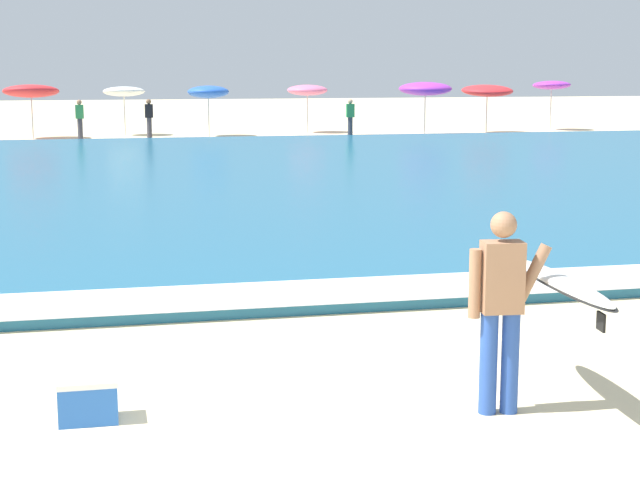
% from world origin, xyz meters
% --- Properties ---
extents(ground_plane, '(160.00, 160.00, 0.00)m').
position_xyz_m(ground_plane, '(0.00, 0.00, 0.00)').
color(ground_plane, beige).
extents(sea, '(120.00, 28.00, 0.14)m').
position_xyz_m(sea, '(0.00, 18.02, 0.07)').
color(sea, '#1E6084').
rests_on(sea, ground).
extents(surf_foam, '(120.00, 1.36, 0.01)m').
position_xyz_m(surf_foam, '(0.00, 4.62, 0.15)').
color(surf_foam, white).
rests_on(surf_foam, sea).
extents(surfer_with_board, '(1.05, 2.34, 1.73)m').
position_xyz_m(surfer_with_board, '(2.35, 0.39, 1.02)').
color(surfer_with_board, '#284CA3').
rests_on(surfer_with_board, ground).
extents(beach_umbrella_1, '(2.21, 2.24, 2.24)m').
position_xyz_m(beach_umbrella_1, '(-3.75, 34.41, 1.89)').
color(beach_umbrella_1, beige).
rests_on(beach_umbrella_1, ground).
extents(beach_umbrella_2, '(1.73, 1.76, 2.09)m').
position_xyz_m(beach_umbrella_2, '(-0.10, 35.58, 1.83)').
color(beach_umbrella_2, beige).
rests_on(beach_umbrella_2, ground).
extents(beach_umbrella_3, '(1.71, 1.72, 2.11)m').
position_xyz_m(beach_umbrella_3, '(3.29, 34.27, 1.82)').
color(beach_umbrella_3, beige).
rests_on(beach_umbrella_3, ground).
extents(beach_umbrella_4, '(1.76, 1.76, 2.08)m').
position_xyz_m(beach_umbrella_4, '(7.74, 35.66, 1.84)').
color(beach_umbrella_4, beige).
rests_on(beach_umbrella_4, ground).
extents(beach_umbrella_5, '(2.21, 2.22, 2.23)m').
position_xyz_m(beach_umbrella_5, '(12.19, 32.86, 1.94)').
color(beach_umbrella_5, beige).
rests_on(beach_umbrella_5, ground).
extents(beach_umbrella_6, '(2.22, 2.24, 2.13)m').
position_xyz_m(beach_umbrella_6, '(15.26, 33.67, 1.83)').
color(beach_umbrella_6, beige).
rests_on(beach_umbrella_6, ground).
extents(beach_umbrella_7, '(1.70, 1.71, 2.25)m').
position_xyz_m(beach_umbrella_7, '(18.89, 35.03, 2.02)').
color(beach_umbrella_7, beige).
rests_on(beach_umbrella_7, ground).
extents(beachgoer_near_row_left, '(0.32, 0.20, 1.58)m').
position_xyz_m(beachgoer_near_row_left, '(0.81, 33.40, 0.84)').
color(beachgoer_near_row_left, '#383842').
rests_on(beachgoer_near_row_left, ground).
extents(beachgoer_near_row_mid, '(0.32, 0.20, 1.58)m').
position_xyz_m(beachgoer_near_row_mid, '(8.75, 32.01, 0.84)').
color(beachgoer_near_row_mid, '#383842').
rests_on(beachgoer_near_row_mid, ground).
extents(beachgoer_near_row_right, '(0.32, 0.20, 1.58)m').
position_xyz_m(beachgoer_near_row_right, '(-1.89, 33.30, 0.84)').
color(beachgoer_near_row_right, '#383842').
rests_on(beachgoer_near_row_right, ground).
extents(cooler_box, '(0.49, 0.35, 0.37)m').
position_xyz_m(cooler_box, '(-1.27, 0.96, 0.19)').
color(cooler_box, blue).
rests_on(cooler_box, ground).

